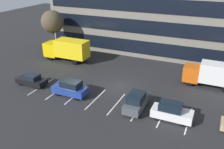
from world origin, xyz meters
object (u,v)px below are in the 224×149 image
suv_white (172,112)px  bare_tree (52,22)px  sedan_black (32,80)px  suv_charcoal (136,102)px  suv_navy (70,88)px  box_truck_yellow_all (67,49)px  box_truck_orange (212,74)px

suv_white → bare_tree: bearing=151.4°
sedan_black → suv_charcoal: bearing=-0.2°
sedan_black → bare_tree: (-5.70, 13.14, 4.97)m
suv_navy → bare_tree: 18.74m
sedan_black → bare_tree: size_ratio=0.55×
box_truck_yellow_all → sedan_black: (0.81, -10.02, -1.39)m
bare_tree → suv_white: bearing=-28.6°
suv_charcoal → bare_tree: 25.17m
box_truck_yellow_all → suv_navy: 12.69m
bare_tree → suv_charcoal: bearing=-32.3°
suv_charcoal → sedan_black: (-15.21, 0.05, -0.25)m
sedan_black → suv_white: size_ratio=0.99×
box_truck_yellow_all → sedan_black: bearing=-85.4°
sedan_black → suv_white: 19.31m
suv_navy → suv_white: 12.82m
suv_charcoal → suv_white: suv_charcoal is taller
suv_charcoal → suv_navy: 8.73m
suv_navy → bare_tree: bare_tree is taller
box_truck_yellow_all → sedan_black: 10.15m
suv_navy → bare_tree: bearing=132.2°
box_truck_orange → suv_charcoal: (-7.33, -9.63, -0.92)m
suv_charcoal → suv_white: (4.10, -0.41, -0.03)m
suv_white → suv_charcoal: bearing=174.3°
box_truck_yellow_all → bare_tree: 6.82m
box_truck_orange → box_truck_yellow_all: box_truck_yellow_all is taller
box_truck_yellow_all → bare_tree: size_ratio=1.04×
suv_charcoal → bare_tree: size_ratio=0.57×
suv_charcoal → sedan_black: suv_charcoal is taller
suv_navy → suv_white: bearing=-0.7°
suv_charcoal → bare_tree: bearing=147.7°
suv_charcoal → suv_white: 4.12m
box_truck_orange → sedan_black: (-22.54, -9.57, -1.18)m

